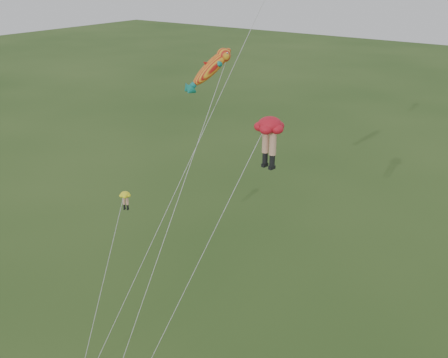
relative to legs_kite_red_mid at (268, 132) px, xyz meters
The scene contains 4 objects.
ground 16.80m from the legs_kite_red_mid, 152.39° to the right, with size 300.00×300.00×0.00m, color #284619.
legs_kite_red_mid is the anchor object (origin of this frame).
legs_kite_yellow 13.79m from the legs_kite_red_mid, behind, with size 4.91×9.43×8.41m.
fish_kite 6.88m from the legs_kite_red_mid, 151.97° to the left, with size 2.25×10.89×18.59m.
Camera 1 is at (18.39, -17.08, 22.81)m, focal length 40.00 mm.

